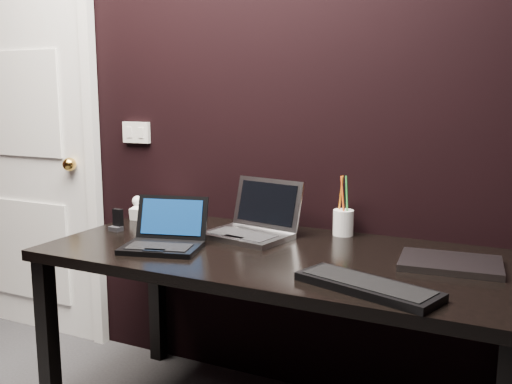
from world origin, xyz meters
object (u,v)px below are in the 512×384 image
at_px(door, 26,143).
at_px(mobile_phone, 117,223).
at_px(netbook, 165,238).
at_px(desk, 277,272).
at_px(closed_laptop, 450,263).
at_px(pen_cup, 343,221).
at_px(desk_phone, 155,210).
at_px(silver_laptop, 252,226).
at_px(ext_keyboard, 367,286).

xyz_separation_m(door, mobile_phone, (0.92, -0.38, -0.27)).
height_order(netbook, mobile_phone, netbook).
relative_size(desk, closed_laptop, 4.92).
height_order(door, pen_cup, door).
bearing_deg(closed_laptop, pen_cup, 150.62).
bearing_deg(closed_laptop, desk_phone, 172.21).
xyz_separation_m(silver_laptop, pen_cup, (0.32, 0.18, 0.01)).
xyz_separation_m(ext_keyboard, pen_cup, (-0.26, 0.60, 0.04)).
height_order(desk, ext_keyboard, ext_keyboard).
bearing_deg(desk, desk_phone, 160.26).
height_order(silver_laptop, desk_phone, silver_laptop).
xyz_separation_m(silver_laptop, ext_keyboard, (0.58, -0.42, -0.03)).
xyz_separation_m(desk, pen_cup, (0.14, 0.33, 0.13)).
relative_size(netbook, mobile_phone, 3.67).
distance_m(ext_keyboard, pen_cup, 0.66).
bearing_deg(ext_keyboard, desk_phone, 154.96).
bearing_deg(desk_phone, pen_cup, 4.74).
relative_size(netbook, ext_keyboard, 0.73).
bearing_deg(ext_keyboard, closed_laptop, 61.91).
height_order(ext_keyboard, closed_laptop, ext_keyboard).
bearing_deg(silver_laptop, pen_cup, 29.82).
bearing_deg(desk, silver_laptop, 139.56).
bearing_deg(silver_laptop, netbook, -126.25).
bearing_deg(door, silver_laptop, -8.66).
bearing_deg(desk_phone, silver_laptop, -11.33).
bearing_deg(door, desk_phone, -7.03).
relative_size(desk, netbook, 5.11).
xyz_separation_m(door, closed_laptop, (2.24, -0.29, -0.29)).
xyz_separation_m(netbook, silver_laptop, (0.22, 0.30, 0.01)).
distance_m(netbook, mobile_phone, 0.36).
xyz_separation_m(door, silver_laptop, (1.47, -0.22, -0.26)).
bearing_deg(desk, ext_keyboard, -33.51).
relative_size(door, silver_laptop, 5.85).
distance_m(silver_laptop, closed_laptop, 0.77).
xyz_separation_m(ext_keyboard, closed_laptop, (0.19, 0.35, -0.00)).
bearing_deg(silver_laptop, ext_keyboard, -35.75).
relative_size(desk, ext_keyboard, 3.74).
relative_size(door, netbook, 6.43).
height_order(netbook, silver_laptop, silver_laptop).
relative_size(silver_laptop, ext_keyboard, 0.81).
distance_m(closed_laptop, pen_cup, 0.52).
distance_m(netbook, desk_phone, 0.53).
xyz_separation_m(ext_keyboard, mobile_phone, (-1.14, 0.26, 0.02)).
distance_m(desk, silver_laptop, 0.26).
distance_m(desk_phone, mobile_phone, 0.27).
height_order(desk, desk_phone, desk_phone).
bearing_deg(door, mobile_phone, -22.44).
relative_size(silver_laptop, closed_laptop, 1.06).
xyz_separation_m(desk, silver_laptop, (-0.18, 0.15, 0.12)).
bearing_deg(pen_cup, ext_keyboard, -66.42).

